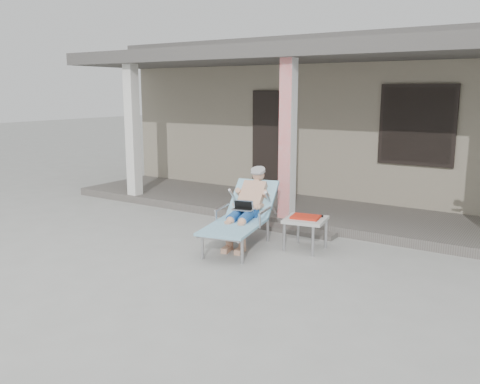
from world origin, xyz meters
The scene contains 7 objects.
ground centered at (0.00, 0.00, 0.00)m, with size 60.00×60.00×0.00m, color #9E9E99.
house centered at (0.00, 6.50, 1.67)m, with size 10.40×5.40×3.30m.
porch_deck centered at (0.00, 3.00, 0.07)m, with size 10.00×2.00×0.15m, color #605B56.
porch_overhang centered at (0.00, 2.95, 2.79)m, with size 10.00×2.30×2.85m.
porch_step centered at (0.00, 1.85, 0.04)m, with size 2.00×0.30×0.07m, color #605B56.
lounger centered at (-0.04, 0.89, 0.71)m, with size 1.02×1.84×1.16m.
side_table centered at (0.84, 1.13, 0.42)m, with size 0.64×0.64×0.50m.
Camera 1 is at (3.86, -5.25, 2.25)m, focal length 38.00 mm.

